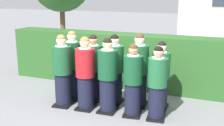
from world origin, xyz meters
TOP-DOWN VIEW (x-y plane):
  - ground_plane at (0.00, 0.00)m, footprint 60.00×60.00m
  - student_front_row_0 at (-1.10, -0.06)m, footprint 0.44×0.55m
  - student_in_red_blazer at (-0.52, -0.04)m, footprint 0.43×0.53m
  - student_front_row_2 at (0.01, 0.00)m, footprint 0.43×0.49m
  - student_front_row_3 at (0.58, 0.02)m, footprint 0.42×0.50m
  - student_front_row_4 at (1.10, 0.04)m, footprint 0.41×0.52m
  - student_rear_row_0 at (-1.12, 0.46)m, footprint 0.44×0.50m
  - student_rear_row_1 at (-0.58, 0.53)m, footprint 0.43×0.54m
  - student_rear_row_2 at (-0.05, 0.55)m, footprint 0.43×0.48m
  - student_rear_row_3 at (0.54, 0.58)m, footprint 0.45×0.53m
  - student_rear_row_4 at (1.04, 0.62)m, footprint 0.41×0.50m
  - hedge at (0.00, 1.87)m, footprint 7.48×0.70m

SIDE VIEW (x-z plane):
  - ground_plane at x=0.00m, z-range 0.00..0.00m
  - hedge at x=0.00m, z-range 0.00..1.48m
  - student_front_row_4 at x=1.10m, z-range -0.04..1.52m
  - student_rear_row_4 at x=1.04m, z-range -0.04..1.52m
  - student_front_row_3 at x=0.58m, z-range -0.04..1.54m
  - student_rear_row_1 at x=-0.58m, z-range -0.04..1.59m
  - student_rear_row_2 at x=-0.05m, z-range -0.04..1.62m
  - student_in_red_blazer at x=-0.52m, z-range -0.04..1.62m
  - student_front_row_2 at x=0.01m, z-range -0.04..1.63m
  - student_front_row_0 at x=-1.10m, z-range -0.04..1.64m
  - student_rear_row_0 at x=-1.12m, z-range -0.04..1.66m
  - student_rear_row_3 at x=0.54m, z-range -0.04..1.68m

